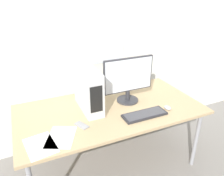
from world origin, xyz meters
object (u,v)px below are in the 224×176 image
object	(u,v)px
mouse	(168,108)
keyboard	(145,115)
pc_tower	(88,89)
monitor_main	(128,79)
cell_phone	(82,125)

from	to	relation	value
mouse	keyboard	bearing A→B (deg)	-177.54
pc_tower	monitor_main	world-z (taller)	monitor_main
monitor_main	keyboard	bearing A→B (deg)	-88.49
pc_tower	keyboard	distance (m)	0.59
mouse	cell_phone	distance (m)	0.87
keyboard	mouse	size ratio (longest dim) A/B	5.13
mouse	cell_phone	world-z (taller)	mouse
pc_tower	cell_phone	bearing A→B (deg)	-120.65
pc_tower	monitor_main	distance (m)	0.43
pc_tower	mouse	xyz separation A→B (m)	(0.71, -0.33, -0.19)
pc_tower	mouse	size ratio (longest dim) A/B	5.49
mouse	monitor_main	bearing A→B (deg)	131.61
keyboard	cell_phone	bearing A→B (deg)	172.49
monitor_main	mouse	world-z (taller)	monitor_main
monitor_main	keyboard	size ratio (longest dim) A/B	1.26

